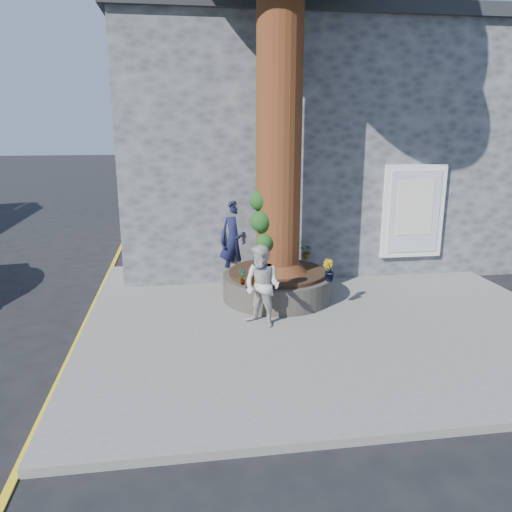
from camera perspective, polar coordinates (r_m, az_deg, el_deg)
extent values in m
plane|color=black|center=(8.78, -0.25, -10.07)|extent=(120.00, 120.00, 0.00)
cube|color=slate|center=(9.96, 7.52, -6.74)|extent=(9.00, 8.00, 0.12)
cube|color=yellow|center=(9.80, -19.28, -8.20)|extent=(0.10, 30.00, 0.01)
cube|color=#484B4D|center=(15.54, 5.10, 12.13)|extent=(10.00, 8.00, 6.00)
cube|color=black|center=(15.72, 5.38, 23.67)|extent=(10.30, 8.30, 0.30)
cube|color=white|center=(12.47, 17.52, 4.88)|extent=(1.50, 0.12, 2.20)
cube|color=silver|center=(12.41, 17.64, 4.83)|extent=(1.25, 0.04, 1.95)
cube|color=silver|center=(12.38, 17.72, 5.27)|extent=(0.90, 0.02, 1.30)
cylinder|color=black|center=(10.61, 2.45, -3.44)|extent=(2.30, 2.30, 0.52)
cylinder|color=black|center=(10.52, 2.46, -1.89)|extent=(2.04, 2.04, 0.08)
cylinder|color=#4C2413|center=(10.11, 2.71, 19.16)|extent=(0.90, 0.90, 7.50)
cone|color=#4C2413|center=(10.42, 2.49, 0.17)|extent=(1.24, 1.24, 0.70)
sphere|color=#123714|center=(9.99, 0.61, 3.97)|extent=(0.44, 0.44, 0.44)
sphere|color=#123714|center=(9.99, 1.04, 1.62)|extent=(0.36, 0.36, 0.36)
sphere|color=#123714|center=(10.04, 0.39, 6.34)|extent=(0.40, 0.40, 0.40)
imported|color=#151839|center=(11.52, -2.57, 1.76)|extent=(0.82, 0.65, 1.97)
imported|color=beige|center=(9.02, 0.72, -3.45)|extent=(0.92, 0.91, 1.50)
cube|color=white|center=(11.67, -1.34, -2.35)|extent=(0.23, 0.18, 0.28)
imported|color=gray|center=(9.53, -1.57, -2.39)|extent=(0.20, 0.20, 0.32)
imported|color=gray|center=(9.86, 8.29, -1.63)|extent=(0.33, 0.33, 0.43)
imported|color=gray|center=(9.56, -0.09, -2.24)|extent=(0.26, 0.26, 0.35)
imported|color=gray|center=(11.44, 5.85, 0.50)|extent=(0.40, 0.41, 0.34)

